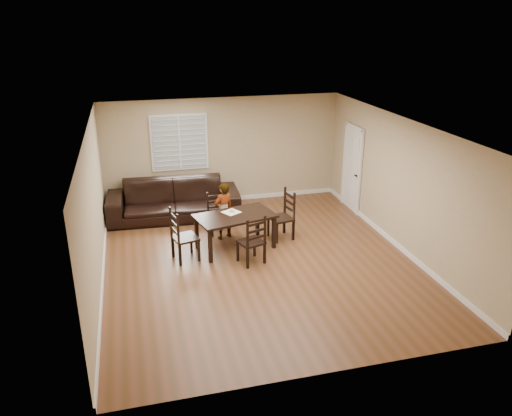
# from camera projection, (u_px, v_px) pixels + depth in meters

# --- Properties ---
(ground) EXTENTS (7.00, 7.00, 0.00)m
(ground) POSITION_uv_depth(u_px,v_px,m) (258.00, 260.00, 9.98)
(ground) COLOR brown
(ground) RESTS_ON ground
(room) EXTENTS (6.04, 7.04, 2.72)m
(room) POSITION_uv_depth(u_px,v_px,m) (258.00, 171.00, 9.49)
(room) COLOR tan
(room) RESTS_ON ground
(dining_table) EXTENTS (1.75, 1.23, 0.75)m
(dining_table) POSITION_uv_depth(u_px,v_px,m) (235.00, 219.00, 10.26)
(dining_table) COLOR black
(dining_table) RESTS_ON ground
(chair_near) EXTENTS (0.45, 0.42, 0.92)m
(chair_near) POSITION_uv_depth(u_px,v_px,m) (217.00, 213.00, 11.18)
(chair_near) COLOR black
(chair_near) RESTS_ON ground
(chair_far) EXTENTS (0.57, 0.55, 1.01)m
(chair_far) POSITION_uv_depth(u_px,v_px,m) (254.00, 243.00, 9.63)
(chair_far) COLOR black
(chair_far) RESTS_ON ground
(chair_left) EXTENTS (0.56, 0.58, 1.08)m
(chair_left) POSITION_uv_depth(u_px,v_px,m) (179.00, 238.00, 9.79)
(chair_left) COLOR black
(chair_left) RESTS_ON ground
(chair_right) EXTENTS (0.53, 0.56, 1.09)m
(chair_right) POSITION_uv_depth(u_px,v_px,m) (286.00, 216.00, 10.84)
(chair_right) COLOR black
(chair_right) RESTS_ON ground
(child) EXTENTS (0.54, 0.46, 1.27)m
(child) POSITION_uv_depth(u_px,v_px,m) (224.00, 211.00, 10.74)
(child) COLOR gray
(child) RESTS_ON ground
(napkin) EXTENTS (0.43, 0.43, 0.00)m
(napkin) POSITION_uv_depth(u_px,v_px,m) (231.00, 212.00, 10.37)
(napkin) COLOR #EDE5CC
(napkin) RESTS_ON dining_table
(donut) EXTENTS (0.11, 0.11, 0.04)m
(donut) POSITION_uv_depth(u_px,v_px,m) (232.00, 211.00, 10.37)
(donut) COLOR #C58D46
(donut) RESTS_ON napkin
(sofa) EXTENTS (3.15, 1.38, 0.90)m
(sofa) POSITION_uv_depth(u_px,v_px,m) (174.00, 200.00, 11.91)
(sofa) COLOR black
(sofa) RESTS_ON ground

